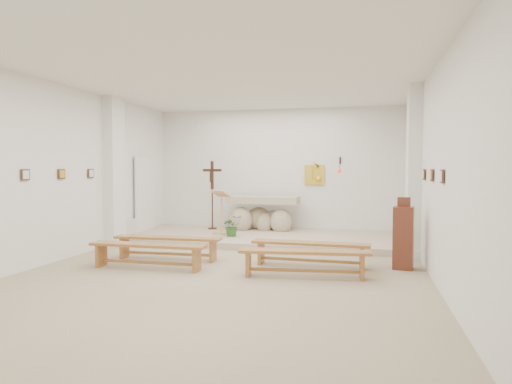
% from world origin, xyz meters
% --- Properties ---
extents(ground, '(7.00, 10.00, 0.00)m').
position_xyz_m(ground, '(0.00, 0.00, 0.00)').
color(ground, tan).
rests_on(ground, ground).
extents(wall_left, '(0.02, 10.00, 3.50)m').
position_xyz_m(wall_left, '(-3.49, 0.00, 1.75)').
color(wall_left, white).
rests_on(wall_left, ground).
extents(wall_right, '(0.02, 10.00, 3.50)m').
position_xyz_m(wall_right, '(3.49, 0.00, 1.75)').
color(wall_right, white).
rests_on(wall_right, ground).
extents(wall_back, '(7.00, 0.02, 3.50)m').
position_xyz_m(wall_back, '(0.00, 4.99, 1.75)').
color(wall_back, white).
rests_on(wall_back, ground).
extents(ceiling, '(7.00, 10.00, 0.02)m').
position_xyz_m(ceiling, '(0.00, 0.00, 3.49)').
color(ceiling, silver).
rests_on(ceiling, wall_back).
extents(sanctuary_platform, '(6.98, 3.00, 0.15)m').
position_xyz_m(sanctuary_platform, '(0.00, 3.50, 0.07)').
color(sanctuary_platform, '#C2AE95').
rests_on(sanctuary_platform, ground).
extents(pilaster_left, '(0.26, 0.55, 3.50)m').
position_xyz_m(pilaster_left, '(-3.37, 2.00, 1.75)').
color(pilaster_left, white).
rests_on(pilaster_left, ground).
extents(pilaster_right, '(0.26, 0.55, 3.50)m').
position_xyz_m(pilaster_right, '(3.37, 2.00, 1.75)').
color(pilaster_right, white).
rests_on(pilaster_right, ground).
extents(gold_wall_relief, '(0.55, 0.04, 0.55)m').
position_xyz_m(gold_wall_relief, '(1.05, 4.96, 1.65)').
color(gold_wall_relief, gold).
rests_on(gold_wall_relief, wall_back).
extents(sanctuary_lamp, '(0.11, 0.36, 0.44)m').
position_xyz_m(sanctuary_lamp, '(1.75, 4.71, 1.81)').
color(sanctuary_lamp, black).
rests_on(sanctuary_lamp, wall_back).
extents(station_frame_left_front, '(0.03, 0.20, 0.20)m').
position_xyz_m(station_frame_left_front, '(-3.47, -0.80, 1.72)').
color(station_frame_left_front, '#422B1D').
rests_on(station_frame_left_front, wall_left).
extents(station_frame_left_mid, '(0.03, 0.20, 0.20)m').
position_xyz_m(station_frame_left_mid, '(-3.47, 0.20, 1.72)').
color(station_frame_left_mid, '#422B1D').
rests_on(station_frame_left_mid, wall_left).
extents(station_frame_left_rear, '(0.03, 0.20, 0.20)m').
position_xyz_m(station_frame_left_rear, '(-3.47, 1.20, 1.72)').
color(station_frame_left_rear, '#422B1D').
rests_on(station_frame_left_rear, wall_left).
extents(station_frame_right_front, '(0.03, 0.20, 0.20)m').
position_xyz_m(station_frame_right_front, '(3.47, -0.80, 1.72)').
color(station_frame_right_front, '#422B1D').
rests_on(station_frame_right_front, wall_right).
extents(station_frame_right_mid, '(0.03, 0.20, 0.20)m').
position_xyz_m(station_frame_right_mid, '(3.47, 0.20, 1.72)').
color(station_frame_right_mid, '#422B1D').
rests_on(station_frame_right_mid, wall_right).
extents(station_frame_right_rear, '(0.03, 0.20, 0.20)m').
position_xyz_m(station_frame_right_rear, '(3.47, 1.20, 1.72)').
color(station_frame_right_rear, '#422B1D').
rests_on(station_frame_right_rear, wall_right).
extents(radiator_left, '(0.10, 0.85, 0.52)m').
position_xyz_m(radiator_left, '(-3.43, 2.70, 0.27)').
color(radiator_left, silver).
rests_on(radiator_left, ground).
extents(radiator_right, '(0.10, 0.85, 0.52)m').
position_xyz_m(radiator_right, '(3.43, 2.70, 0.27)').
color(radiator_right, silver).
rests_on(radiator_right, ground).
extents(altar, '(1.96, 0.91, 1.01)m').
position_xyz_m(altar, '(-0.32, 4.40, 0.54)').
color(altar, beige).
rests_on(altar, sanctuary_platform).
extents(lectern, '(0.49, 0.45, 1.14)m').
position_xyz_m(lectern, '(-1.16, 3.39, 0.71)').
color(lectern, '#DDB16B').
rests_on(lectern, sanctuary_platform).
extents(crucifix_stand, '(0.57, 0.25, 1.88)m').
position_xyz_m(crucifix_stand, '(-1.69, 4.23, 1.24)').
color(crucifix_stand, '#341E10').
rests_on(crucifix_stand, sanctuary_platform).
extents(potted_plant, '(0.61, 0.60, 0.52)m').
position_xyz_m(potted_plant, '(-0.78, 3.06, 0.41)').
color(potted_plant, '#2B5823').
rests_on(potted_plant, sanctuary_platform).
extents(donation_pedestal, '(0.40, 0.40, 1.31)m').
position_xyz_m(donation_pedestal, '(3.10, 0.90, 0.58)').
color(donation_pedestal, brown).
rests_on(donation_pedestal, ground).
extents(bench_left_front, '(2.20, 0.41, 0.46)m').
position_xyz_m(bench_left_front, '(-1.43, 0.69, 0.35)').
color(bench_left_front, '#9E622E').
rests_on(bench_left_front, ground).
extents(bench_right_front, '(2.20, 0.43, 0.46)m').
position_xyz_m(bench_right_front, '(1.43, 0.69, 0.35)').
color(bench_right_front, '#9E622E').
rests_on(bench_right_front, ground).
extents(bench_left_second, '(2.19, 0.36, 0.46)m').
position_xyz_m(bench_left_second, '(-1.43, -0.18, 0.35)').
color(bench_left_second, '#9E622E').
rests_on(bench_left_second, ground).
extents(bench_right_second, '(2.22, 0.58, 0.46)m').
position_xyz_m(bench_right_second, '(1.43, -0.18, 0.35)').
color(bench_right_second, '#9E622E').
rests_on(bench_right_second, ground).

